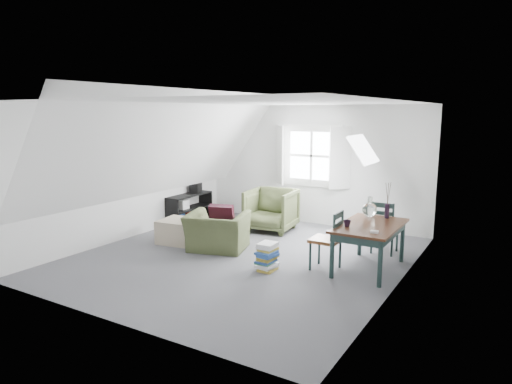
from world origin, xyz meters
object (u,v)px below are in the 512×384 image
Objects in this scene: dining_chair_far at (384,226)px; dining_chair_near at (328,239)px; dining_table at (370,231)px; magazine_stack at (267,257)px; armchair_far at (271,230)px; ottoman at (179,231)px; armchair_near at (218,250)px; media_shelf at (188,210)px.

dining_chair_near reaches higher than dining_chair_far.
dining_table is 1.56× the size of dining_chair_far.
armchair_far is at bearing 117.49° from magazine_stack.
ottoman is at bearing 167.08° from magazine_stack.
dining_chair_near is 2.16× the size of magazine_stack.
armchair_near is at bearing -1.49° from ottoman.
armchair_near is 0.71× the size of dining_table.
dining_chair_near reaches higher than armchair_near.
dining_chair_near is (-0.54, -0.31, -0.14)m from dining_table.
media_shelf is at bearing -98.45° from dining_chair_near.
dining_chair_far is 2.18m from magazine_stack.
dining_table is (3.43, 0.33, 0.40)m from ottoman.
dining_chair_far reaches higher than media_shelf.
dining_table reaches higher than ottoman.
dining_chair_far is 2.13× the size of magazine_stack.
ottoman is (-1.05, -1.60, 0.21)m from armchair_far.
ottoman reaches higher than magazine_stack.
dining_table is at bearing -9.79° from media_shelf.
dining_chair_near is (-0.51, -1.26, 0.01)m from dining_chair_far.
magazine_stack is at bearing -68.96° from armchair_far.
dining_chair_near is (2.01, 0.04, 0.47)m from armchair_near.
dining_chair_near is at bearing -15.93° from media_shelf.
armchair_far is 2.37m from magazine_stack.
magazine_stack is at bearing -27.89° from media_shelf.
armchair_near is at bearing -78.27° from dining_chair_near.
media_shelf is 2.80× the size of magazine_stack.
magazine_stack is at bearing -45.90° from dining_chair_near.
dining_chair_far is 4.27m from media_shelf.
armchair_far is 2.78m from dining_table.
ottoman is 0.70× the size of dining_chair_near.
ottoman is at bearing 13.00° from dining_chair_far.
media_shelf is (-0.86, 1.32, 0.06)m from ottoman.
dining_chair_near reaches higher than magazine_stack.
dining_chair_far is at bearing 168.70° from dining_chair_near.
armchair_far is at bearing 11.69° from media_shelf.
armchair_far is 0.79× the size of media_shelf.
media_shelf is (-4.27, 0.05, -0.19)m from dining_chair_far.
magazine_stack is (3.00, -1.81, -0.06)m from media_shelf.
dining_table is 1.19× the size of media_shelf.
dining_chair_near reaches higher than dining_table.
dining_chair_near is 0.77× the size of media_shelf.
dining_table is at bearing -34.57° from armchair_far.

